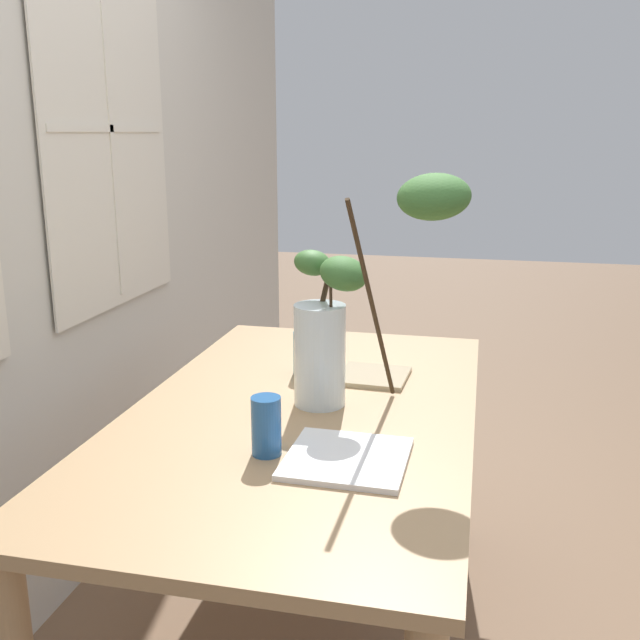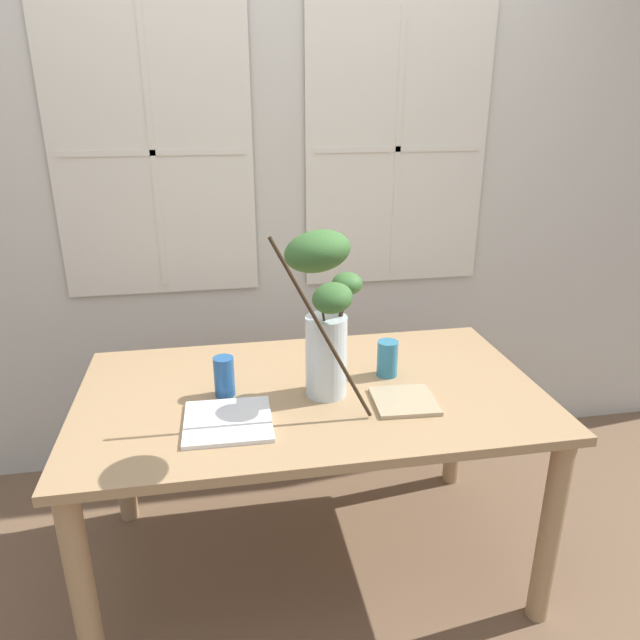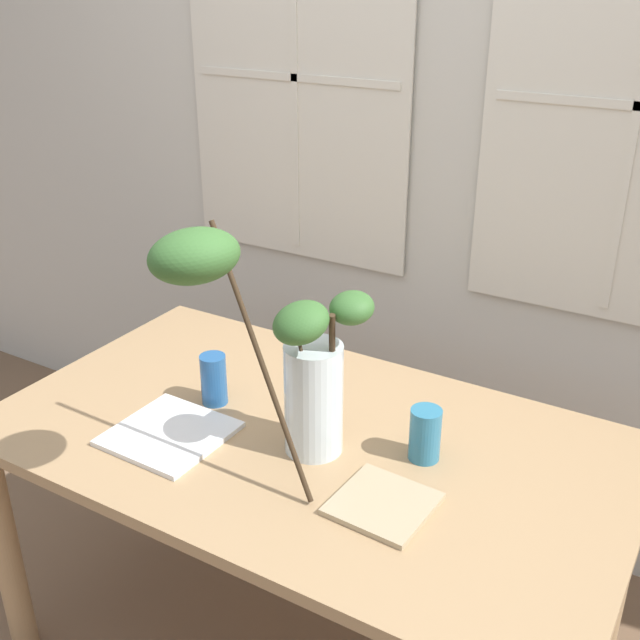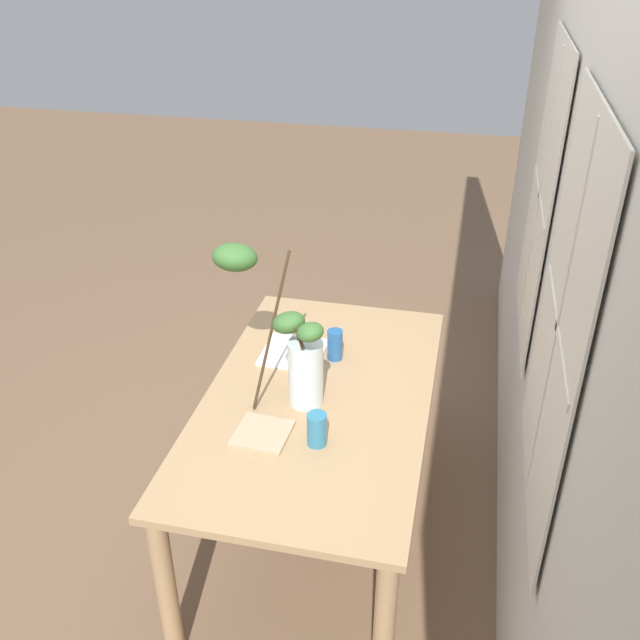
% 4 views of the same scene
% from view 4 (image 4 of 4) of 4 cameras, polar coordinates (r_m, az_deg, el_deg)
% --- Properties ---
extents(ground, '(14.00, 14.00, 0.00)m').
position_cam_4_polar(ground, '(3.37, -0.16, -16.48)').
color(ground, brown).
extents(back_wall_with_windows, '(5.18, 0.14, 2.98)m').
position_cam_4_polar(back_wall_with_windows, '(2.48, 19.78, 5.48)').
color(back_wall_with_windows, beige).
rests_on(back_wall_with_windows, ground).
extents(dining_table, '(1.58, 0.91, 0.75)m').
position_cam_4_polar(dining_table, '(2.94, -0.18, -7.93)').
color(dining_table, tan).
rests_on(dining_table, ground).
extents(vase_with_branches, '(0.34, 0.52, 0.64)m').
position_cam_4_polar(vase_with_branches, '(2.72, -2.80, -1.43)').
color(vase_with_branches, silver).
rests_on(vase_with_branches, dining_table).
extents(drinking_glass_blue_left, '(0.07, 0.07, 0.14)m').
position_cam_4_polar(drinking_glass_blue_left, '(3.07, 1.22, -2.02)').
color(drinking_glass_blue_left, '#235693').
rests_on(drinking_glass_blue_left, dining_table).
extents(drinking_glass_blue_right, '(0.07, 0.07, 0.13)m').
position_cam_4_polar(drinking_glass_blue_right, '(2.60, -0.26, -8.88)').
color(drinking_glass_blue_right, teal).
rests_on(drinking_glass_blue_right, dining_table).
extents(plate_square_left, '(0.27, 0.27, 0.01)m').
position_cam_4_polar(plate_square_left, '(3.14, -2.16, -2.62)').
color(plate_square_left, white).
rests_on(plate_square_left, dining_table).
extents(plate_square_right, '(0.21, 0.21, 0.01)m').
position_cam_4_polar(plate_square_right, '(2.68, -4.72, -9.18)').
color(plate_square_right, tan).
rests_on(plate_square_right, dining_table).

